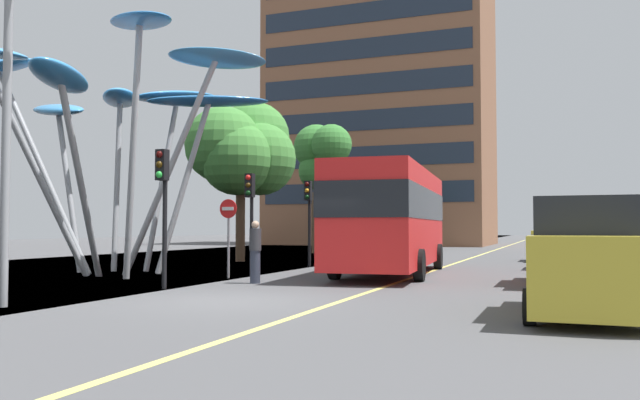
# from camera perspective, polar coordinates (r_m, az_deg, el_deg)

# --- Properties ---
(ground) EXTENTS (120.00, 240.00, 0.10)m
(ground) POSITION_cam_1_polar(r_m,az_deg,el_deg) (14.70, -10.40, -8.82)
(ground) COLOR #4C4C4F
(red_bus) EXTENTS (3.47, 10.21, 3.74)m
(red_bus) POSITION_cam_1_polar(r_m,az_deg,el_deg) (22.23, 6.29, -1.26)
(red_bus) COLOR red
(red_bus) RESTS_ON ground
(leaf_sculpture) EXTENTS (11.63, 11.16, 8.36)m
(leaf_sculpture) POSITION_cam_1_polar(r_m,az_deg,el_deg) (23.57, -18.06, 8.86)
(leaf_sculpture) COLOR #9EA0A5
(leaf_sculpture) RESTS_ON ground
(traffic_light_kerb_near) EXTENTS (0.28, 0.42, 3.61)m
(traffic_light_kerb_near) POSITION_cam_1_polar(r_m,az_deg,el_deg) (17.19, -13.70, 1.05)
(traffic_light_kerb_near) COLOR black
(traffic_light_kerb_near) RESTS_ON ground
(traffic_light_kerb_far) EXTENTS (0.28, 0.42, 3.40)m
(traffic_light_kerb_far) POSITION_cam_1_polar(r_m,az_deg,el_deg) (21.74, -6.17, -0.11)
(traffic_light_kerb_far) COLOR black
(traffic_light_kerb_far) RESTS_ON ground
(traffic_light_island_mid) EXTENTS (0.28, 0.42, 3.49)m
(traffic_light_island_mid) POSITION_cam_1_polar(r_m,az_deg,el_deg) (26.31, -1.02, -0.39)
(traffic_light_island_mid) COLOR black
(traffic_light_island_mid) RESTS_ON ground
(car_parked_near) EXTENTS (1.97, 4.38, 2.12)m
(car_parked_near) POSITION_cam_1_polar(r_m,az_deg,el_deg) (12.50, 22.35, -4.97)
(car_parked_near) COLOR gold
(car_parked_near) RESTS_ON ground
(car_parked_mid) EXTENTS (1.95, 4.46, 2.31)m
(car_parked_mid) POSITION_cam_1_polar(r_m,az_deg,el_deg) (19.31, 21.04, -3.81)
(car_parked_mid) COLOR gold
(car_parked_mid) RESTS_ON ground
(car_parked_far) EXTENTS (2.07, 3.96, 2.22)m
(car_parked_far) POSITION_cam_1_polar(r_m,az_deg,el_deg) (26.31, 21.59, -3.49)
(car_parked_far) COLOR gray
(car_parked_far) RESTS_ON ground
(car_side_street) EXTENTS (1.96, 4.14, 2.14)m
(car_side_street) POSITION_cam_1_polar(r_m,az_deg,el_deg) (32.44, 20.37, -3.32)
(car_side_street) COLOR black
(car_side_street) RESTS_ON ground
(car_far_side) EXTENTS (2.09, 3.90, 2.23)m
(car_far_side) POSITION_cam_1_polar(r_m,az_deg,el_deg) (39.91, 21.04, -3.06)
(car_far_side) COLOR silver
(car_far_side) RESTS_ON ground
(street_lamp) EXTENTS (1.37, 0.44, 7.10)m
(street_lamp) POSITION_cam_1_polar(r_m,az_deg,el_deg) (14.58, -25.06, 9.46)
(street_lamp) COLOR gray
(street_lamp) RESTS_ON ground
(tree_pavement_near) EXTENTS (4.72, 5.75, 7.75)m
(tree_pavement_near) POSITION_cam_1_polar(r_m,az_deg,el_deg) (30.50, -7.08, 4.46)
(tree_pavement_near) COLOR brown
(tree_pavement_near) RESTS_ON ground
(tree_pavement_far) EXTENTS (4.08, 3.64, 8.15)m
(tree_pavement_far) POSITION_cam_1_polar(r_m,az_deg,el_deg) (40.78, 0.08, 4.09)
(tree_pavement_far) COLOR brown
(tree_pavement_far) RESTS_ON ground
(pedestrian) EXTENTS (0.34, 0.34, 1.79)m
(pedestrian) POSITION_cam_1_polar(r_m,az_deg,el_deg) (18.59, -5.74, -4.57)
(pedestrian) COLOR #2D3342
(pedestrian) RESTS_ON ground
(no_entry_sign) EXTENTS (0.60, 0.12, 2.49)m
(no_entry_sign) POSITION_cam_1_polar(r_m,az_deg,el_deg) (20.62, -8.09, -2.23)
(no_entry_sign) COLOR gray
(no_entry_sign) RESTS_ON ground
(backdrop_building) EXTENTS (19.69, 12.98, 24.95)m
(backdrop_building) POSITION_cam_1_polar(r_m,az_deg,el_deg) (62.22, 5.59, 7.67)
(backdrop_building) COLOR brown
(backdrop_building) RESTS_ON ground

